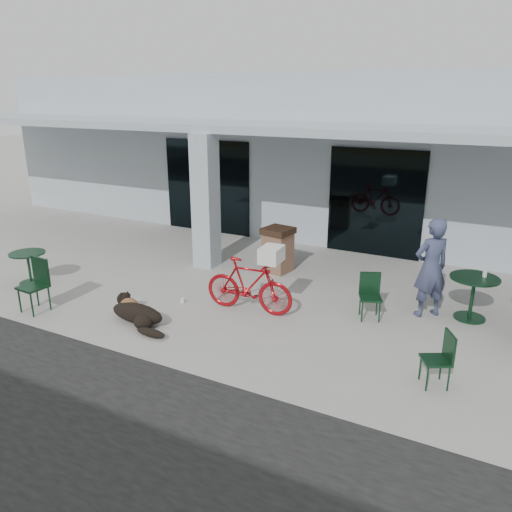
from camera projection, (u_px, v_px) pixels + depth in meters
The scene contains 18 objects.
ground at pixel (208, 312), 9.52m from camera, with size 80.00×80.00×0.00m, color #A3A19A.
building at pixel (350, 150), 15.97m from camera, with size 22.00×7.00×4.50m, color #9CA8B1.
storefront_glass_left at pixel (207, 187), 14.70m from camera, with size 2.80×0.06×2.70m, color black.
storefront_glass_right at pixel (375, 203), 12.50m from camera, with size 2.40×0.06×2.70m, color black.
column at pixel (206, 202), 11.63m from camera, with size 0.50×0.50×3.12m, color #9CA8B1.
overhang at pixel (289, 128), 11.55m from camera, with size 22.00×2.80×0.18m, color #9CA8B1.
bicycle at pixel (249, 285), 9.39m from camera, with size 0.49×1.75×1.05m, color #A50D14.
laundry_basket at pixel (271, 255), 9.02m from camera, with size 0.49×0.36×0.29m, color white.
dog at pixel (137, 312), 8.99m from camera, with size 1.26×0.42×0.42m, color black, non-canonical shape.
cup_near_dog at pixel (182, 300), 9.92m from camera, with size 0.07×0.07×0.09m, color white.
cafe_table_near at pixel (29, 268), 10.85m from camera, with size 0.75×0.75×0.70m, color #133820, non-canonical shape.
cafe_chair_near at pixel (33, 286), 9.39m from camera, with size 0.46×0.51×1.03m, color #133820, non-canonical shape.
cafe_table_far at pixel (472, 298), 9.11m from camera, with size 0.87×0.87×0.81m, color #133820, non-canonical shape.
cafe_chair_far_a at pixel (370, 297), 9.11m from camera, with size 0.38×0.42×0.85m, color #133820, non-canonical shape.
cafe_chair_far_b at pixel (436, 360), 7.01m from camera, with size 0.37×0.41×0.82m, color #133820, non-canonical shape.
person at pixel (431, 268), 9.10m from camera, with size 0.68×0.45×1.87m, color #383F5F.
cup_on_table at pixel (485, 274), 8.99m from camera, with size 0.07×0.07×0.10m, color white.
trash_receptacle at pixel (278, 250), 11.52m from camera, with size 0.62×0.62×1.05m, color brown, non-canonical shape.
Camera 1 is at (4.85, -7.29, 3.98)m, focal length 35.00 mm.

